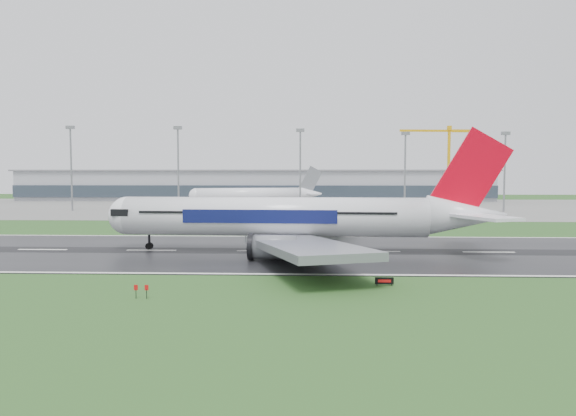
{
  "coord_description": "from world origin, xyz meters",
  "views": [
    {
      "loc": [
        28.24,
        -93.69,
        13.91
      ],
      "look_at": [
        24.17,
        12.0,
        7.0
      ],
      "focal_mm": 33.06,
      "sensor_mm": 36.0,
      "label": 1
    }
  ],
  "objects": [
    {
      "name": "ground",
      "position": [
        0.0,
        0.0,
        0.0
      ],
      "size": [
        520.0,
        520.0,
        0.0
      ],
      "primitive_type": "plane",
      "color": "#21491A",
      "rests_on": "ground"
    },
    {
      "name": "runway",
      "position": [
        0.0,
        0.0,
        0.05
      ],
      "size": [
        400.0,
        45.0,
        0.1
      ],
      "primitive_type": "cube",
      "color": "black",
      "rests_on": "ground"
    },
    {
      "name": "apron",
      "position": [
        0.0,
        125.0,
        0.04
      ],
      "size": [
        400.0,
        130.0,
        0.08
      ],
      "primitive_type": "cube",
      "color": "slate",
      "rests_on": "ground"
    },
    {
      "name": "terminal",
      "position": [
        0.0,
        185.0,
        7.5
      ],
      "size": [
        240.0,
        36.0,
        15.0
      ],
      "primitive_type": "cube",
      "color": "#92959D",
      "rests_on": "ground"
    },
    {
      "name": "main_airliner",
      "position": [
        27.19,
        -0.15,
        10.48
      ],
      "size": [
        73.11,
        69.91,
        20.77
      ],
      "primitive_type": null,
      "rotation": [
        0.0,
        0.0,
        -0.04
      ],
      "color": "white",
      "rests_on": "runway"
    },
    {
      "name": "parked_airliner",
      "position": [
        6.33,
        121.22,
        8.23
      ],
      "size": [
        66.62,
        63.84,
        16.31
      ],
      "primitive_type": null,
      "rotation": [
        0.0,
        0.0,
        0.25
      ],
      "color": "white",
      "rests_on": "apron"
    },
    {
      "name": "tower_crane",
      "position": [
        104.93,
        200.0,
        20.07
      ],
      "size": [
        40.3,
        6.58,
        40.14
      ],
      "primitive_type": null,
      "rotation": [
        0.0,
        0.0,
        0.11
      ],
      "color": "#E1A10C",
      "rests_on": "ground"
    },
    {
      "name": "runway_sign",
      "position": [
        37.7,
        -28.26,
        0.52
      ],
      "size": [
        2.31,
        0.32,
        1.04
      ],
      "primitive_type": null,
      "rotation": [
        0.0,
        0.0,
        -0.03
      ],
      "color": "black",
      "rests_on": "ground"
    },
    {
      "name": "floodmast_1",
      "position": [
        -59.75,
        100.0,
        15.15
      ],
      "size": [
        0.64,
        0.64,
        30.3
      ],
      "primitive_type": "cylinder",
      "color": "gray",
      "rests_on": "ground"
    },
    {
      "name": "floodmast_2",
      "position": [
        -19.68,
        100.0,
        15.01
      ],
      "size": [
        0.64,
        0.64,
        30.02
      ],
      "primitive_type": "cylinder",
      "color": "gray",
      "rests_on": "ground"
    },
    {
      "name": "floodmast_3",
      "position": [
        25.26,
        100.0,
        14.49
      ],
      "size": [
        0.64,
        0.64,
        28.97
      ],
      "primitive_type": "cylinder",
      "color": "gray",
      "rests_on": "ground"
    },
    {
      "name": "floodmast_4",
      "position": [
        63.2,
        100.0,
        13.87
      ],
      "size": [
        0.64,
        0.64,
        27.73
      ],
      "primitive_type": "cylinder",
      "color": "gray",
      "rests_on": "ground"
    },
    {
      "name": "floodmast_5",
      "position": [
        98.79,
        100.0,
        13.83
      ],
      "size": [
        0.64,
        0.64,
        27.65
      ],
      "primitive_type": "cylinder",
      "color": "gray",
      "rests_on": "ground"
    }
  ]
}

